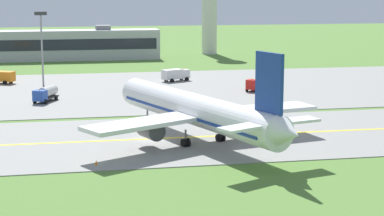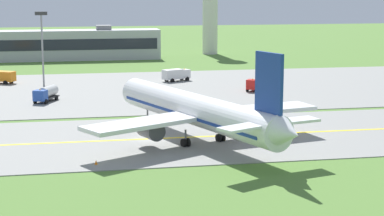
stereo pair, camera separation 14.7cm
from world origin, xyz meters
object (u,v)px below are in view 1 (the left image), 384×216
object	(u,v)px
service_truck_catering	(254,85)
apron_light_mast	(42,39)
service_truck_baggage	(46,93)
service_truck_pushback	(0,76)
service_truck_fuel	(176,74)
airplane_lead	(197,110)

from	to	relation	value
service_truck_catering	apron_light_mast	bearing A→B (deg)	158.84
service_truck_baggage	service_truck_catering	size ratio (longest dim) A/B	0.98
service_truck_pushback	service_truck_fuel	bearing A→B (deg)	-5.47
service_truck_baggage	service_truck_catering	bearing A→B (deg)	7.03
service_truck_pushback	apron_light_mast	world-z (taller)	apron_light_mast
service_truck_baggage	service_truck_pushback	distance (m)	25.83
service_truck_fuel	apron_light_mast	world-z (taller)	apron_light_mast
airplane_lead	service_truck_fuel	size ratio (longest dim) A/B	6.07
airplane_lead	service_truck_baggage	xyz separation A→B (m)	(-19.65, 34.02, -2.60)
service_truck_catering	apron_light_mast	distance (m)	43.07
service_truck_baggage	service_truck_pushback	xyz separation A→B (m)	(-9.59, 23.98, -0.00)
airplane_lead	apron_light_mast	size ratio (longest dim) A/B	2.60
service_truck_pushback	apron_light_mast	xyz separation A→B (m)	(8.63, -3.97, 7.79)
airplane_lead	apron_light_mast	bearing A→B (deg)	110.88
service_truck_baggage	service_truck_catering	world-z (taller)	service_truck_baggage
service_truck_fuel	airplane_lead	bearing A→B (deg)	-96.67
airplane_lead	service_truck_fuel	world-z (taller)	airplane_lead
service_truck_catering	apron_light_mast	size ratio (longest dim) A/B	0.44
service_truck_baggage	airplane_lead	bearing A→B (deg)	-59.99
airplane_lead	service_truck_baggage	world-z (taller)	airplane_lead
airplane_lead	service_truck_baggage	bearing A→B (deg)	120.01
apron_light_mast	airplane_lead	bearing A→B (deg)	-69.12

